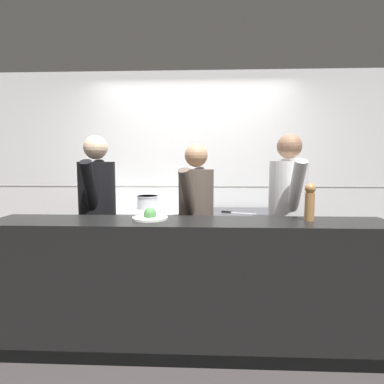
% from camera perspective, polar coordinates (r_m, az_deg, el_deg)
% --- Properties ---
extents(ground_plane, '(14.00, 14.00, 0.00)m').
position_cam_1_polar(ground_plane, '(2.89, -0.69, -24.65)').
color(ground_plane, '#383333').
extents(wall_back_tiled, '(8.00, 0.06, 2.60)m').
position_cam_1_polar(wall_back_tiled, '(3.88, 0.37, 3.30)').
color(wall_back_tiled, white).
rests_on(wall_back_tiled, ground_plane).
extents(oven_range, '(1.22, 0.71, 0.91)m').
position_cam_1_polar(oven_range, '(3.69, -9.82, -10.21)').
color(oven_range, maroon).
rests_on(oven_range, ground_plane).
extents(prep_counter, '(1.23, 0.65, 0.89)m').
position_cam_1_polar(prep_counter, '(3.65, 10.52, -10.64)').
color(prep_counter, '#38383D').
rests_on(prep_counter, ground_plane).
extents(pass_counter, '(3.03, 0.45, 1.02)m').
position_cam_1_polar(pass_counter, '(2.42, -0.59, -17.57)').
color(pass_counter, black).
rests_on(pass_counter, ground_plane).
extents(stock_pot, '(0.26, 0.26, 0.16)m').
position_cam_1_polar(stock_pot, '(3.60, -8.45, -1.86)').
color(stock_pot, '#B7BABF').
rests_on(stock_pot, oven_range).
extents(chefs_knife, '(0.39, 0.14, 0.02)m').
position_cam_1_polar(chefs_knife, '(3.43, 8.30, -3.91)').
color(chefs_knife, '#B7BABF').
rests_on(chefs_knife, prep_counter).
extents(plated_dish_main, '(0.27, 0.27, 0.10)m').
position_cam_1_polar(plated_dish_main, '(2.34, -8.00, -4.63)').
color(plated_dish_main, white).
rests_on(plated_dish_main, pass_counter).
extents(pepper_mill, '(0.08, 0.08, 0.28)m').
position_cam_1_polar(pepper_mill, '(2.41, 21.52, -1.63)').
color(pepper_mill, '#AD7A47').
rests_on(pepper_mill, pass_counter).
extents(chef_head_cook, '(0.38, 0.75, 1.72)m').
position_cam_1_polar(chef_head_cook, '(3.06, -17.52, -4.13)').
color(chef_head_cook, black).
rests_on(chef_head_cook, ground_plane).
extents(chef_sous, '(0.42, 0.70, 1.63)m').
position_cam_1_polar(chef_sous, '(2.87, 0.77, -5.44)').
color(chef_sous, black).
rests_on(chef_sous, ground_plane).
extents(chef_line, '(0.36, 0.75, 1.72)m').
position_cam_1_polar(chef_line, '(2.98, 17.67, -4.30)').
color(chef_line, black).
rests_on(chef_line, ground_plane).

